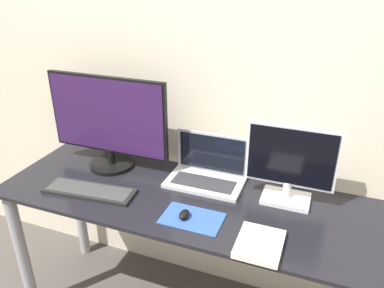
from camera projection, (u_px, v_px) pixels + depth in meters
name	position (u px, v px, depth m)	size (l,w,h in m)	color
wall_back	(210.00, 78.00, 1.84)	(7.00, 0.05, 2.50)	beige
desk	(183.00, 224.00, 1.80)	(1.76, 0.61, 0.78)	black
monitor_left	(108.00, 122.00, 1.89)	(0.65, 0.23, 0.49)	black
monitor_right	(290.00, 164.00, 1.63)	(0.39, 0.15, 0.37)	silver
laptop	(208.00, 170.00, 1.84)	(0.37, 0.22, 0.23)	silver
keyboard	(89.00, 191.00, 1.76)	(0.45, 0.18, 0.02)	black
mousepad	(192.00, 218.00, 1.58)	(0.26, 0.16, 0.00)	#2D519E
mouse	(184.00, 215.00, 1.57)	(0.04, 0.06, 0.03)	black
book	(260.00, 244.00, 1.42)	(0.17, 0.20, 0.02)	silver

